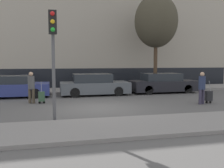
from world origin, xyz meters
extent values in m
plane|color=#565451|center=(0.00, 0.00, 0.00)|extent=(80.00, 80.00, 0.00)
cube|color=gray|center=(0.00, -3.75, 0.06)|extent=(28.00, 2.50, 0.12)
cube|color=gray|center=(0.00, 7.00, 0.06)|extent=(28.00, 3.00, 0.12)
cube|color=#A89E8C|center=(0.00, 10.51, 5.55)|extent=(28.00, 2.62, 11.10)
cube|color=black|center=(0.00, 9.18, 0.80)|extent=(27.44, 0.06, 1.60)
cube|color=navy|center=(-4.47, 4.68, 0.49)|extent=(4.35, 1.86, 0.70)
cube|color=#23282D|center=(-4.64, 4.68, 1.08)|extent=(2.39, 1.64, 0.48)
cylinder|color=black|center=(-3.12, 3.84, 0.30)|extent=(0.60, 0.18, 0.60)
cylinder|color=black|center=(-3.12, 5.52, 0.30)|extent=(0.60, 0.18, 0.60)
cube|color=#4C5156|center=(0.56, 4.55, 0.49)|extent=(4.40, 1.92, 0.70)
cube|color=#23282D|center=(0.39, 4.55, 1.11)|extent=(2.42, 1.69, 0.54)
cylinder|color=black|center=(1.93, 3.68, 0.30)|extent=(0.60, 0.18, 0.60)
cylinder|color=black|center=(1.93, 5.42, 0.30)|extent=(0.60, 0.18, 0.60)
cylinder|color=black|center=(-0.80, 3.68, 0.30)|extent=(0.60, 0.18, 0.60)
cylinder|color=black|center=(-0.80, 5.42, 0.30)|extent=(0.60, 0.18, 0.60)
cube|color=black|center=(5.45, 4.70, 0.49)|extent=(4.60, 1.85, 0.70)
cube|color=#23282D|center=(5.27, 4.70, 1.10)|extent=(2.53, 1.62, 0.51)
cylinder|color=black|center=(6.88, 3.86, 0.30)|extent=(0.60, 0.18, 0.60)
cylinder|color=black|center=(6.88, 5.53, 0.30)|extent=(0.60, 0.18, 0.60)
cylinder|color=black|center=(4.03, 3.86, 0.30)|extent=(0.60, 0.18, 0.60)
cylinder|color=black|center=(4.03, 5.53, 0.30)|extent=(0.60, 0.18, 0.60)
cylinder|color=#4C4233|center=(-3.08, 2.10, 0.38)|extent=(0.15, 0.15, 0.76)
cylinder|color=#4C4233|center=(-3.27, 2.17, 0.38)|extent=(0.15, 0.15, 0.76)
cylinder|color=#4C4C4C|center=(-3.18, 2.13, 1.09)|extent=(0.34, 0.34, 0.66)
sphere|color=tan|center=(-3.18, 2.13, 1.53)|extent=(0.22, 0.22, 0.22)
cube|color=#335138|center=(-2.66, 1.93, 0.37)|extent=(0.32, 0.24, 0.50)
cylinder|color=black|center=(-2.78, 1.93, 0.06)|extent=(0.12, 0.03, 0.12)
cylinder|color=black|center=(-2.55, 1.93, 0.06)|extent=(0.12, 0.03, 0.12)
cylinder|color=gray|center=(-2.66, 1.86, 0.89)|extent=(0.02, 0.19, 0.53)
cylinder|color=#383347|center=(5.39, -0.14, 0.38)|extent=(0.15, 0.15, 0.76)
cylinder|color=#383347|center=(5.20, -0.20, 0.38)|extent=(0.15, 0.15, 0.76)
cylinder|color=#283351|center=(5.29, -0.17, 1.10)|extent=(0.34, 0.34, 0.66)
sphere|color=tan|center=(5.29, -0.17, 1.53)|extent=(0.22, 0.22, 0.22)
cube|color=#262628|center=(5.82, -0.01, 0.38)|extent=(0.32, 0.24, 0.53)
cylinder|color=black|center=(5.71, -0.01, 0.06)|extent=(0.12, 0.03, 0.12)
cylinder|color=black|center=(5.93, -0.01, 0.06)|extent=(0.12, 0.03, 0.12)
cylinder|color=gray|center=(5.82, -0.08, 0.92)|extent=(0.02, 0.19, 0.53)
cylinder|color=#515154|center=(-2.05, -2.25, 1.96)|extent=(0.12, 0.12, 3.92)
cube|color=black|center=(-2.05, -2.43, 3.52)|extent=(0.28, 0.24, 0.80)
sphere|color=red|center=(-2.05, -2.58, 3.79)|extent=(0.15, 0.15, 0.15)
sphere|color=gold|center=(-2.05, -2.58, 3.52)|extent=(0.15, 0.15, 0.15)
sphere|color=green|center=(-2.05, -2.58, 3.25)|extent=(0.15, 0.15, 0.15)
torus|color=black|center=(0.49, 7.21, 0.48)|extent=(0.72, 0.06, 0.72)
torus|color=black|center=(-0.56, 7.21, 0.48)|extent=(0.72, 0.06, 0.72)
cylinder|color=black|center=(-0.04, 7.21, 0.68)|extent=(1.00, 0.05, 0.05)
cylinder|color=black|center=(-0.22, 7.21, 0.88)|extent=(0.04, 0.04, 0.40)
cylinder|color=#4C3826|center=(5.53, 6.34, 1.91)|extent=(0.28, 0.28, 3.59)
ellipsoid|color=#423D2D|center=(5.53, 6.34, 5.19)|extent=(3.23, 3.23, 3.95)
camera|label=1|loc=(-2.08, -11.37, 2.18)|focal=40.00mm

